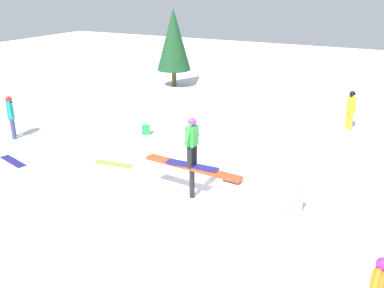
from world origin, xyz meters
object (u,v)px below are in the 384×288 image
(bystander_teal, at_px, (11,115))
(loose_snowboard_lime, at_px, (114,164))
(rail_feature, at_px, (192,171))
(backpack_on_snow, at_px, (146,130))
(pine_tree_near, at_px, (174,40))
(loose_snowboard_navy, at_px, (13,161))
(bystander_yellow, at_px, (351,108))
(main_rider_on_rail, at_px, (192,143))

(bystander_teal, xyz_separation_m, loose_snowboard_lime, (-4.68, 0.32, -0.86))
(loose_snowboard_lime, bearing_deg, rail_feature, -21.28)
(bystander_teal, relative_size, loose_snowboard_lime, 1.22)
(backpack_on_snow, bearing_deg, loose_snowboard_lime, 69.54)
(rail_feature, relative_size, pine_tree_near, 0.69)
(loose_snowboard_lime, xyz_separation_m, loose_snowboard_navy, (2.95, 1.27, 0.00))
(rail_feature, relative_size, loose_snowboard_lime, 2.19)
(bystander_yellow, xyz_separation_m, bystander_teal, (10.58, 6.62, 0.04))
(bystander_teal, bearing_deg, pine_tree_near, -53.50)
(rail_feature, distance_m, loose_snowboard_navy, 6.15)
(main_rider_on_rail, distance_m, bystander_yellow, 8.24)
(rail_feature, relative_size, loose_snowboard_navy, 2.23)
(loose_snowboard_lime, bearing_deg, bystander_teal, 169.02)
(loose_snowboard_lime, height_order, pine_tree_near, pine_tree_near)
(main_rider_on_rail, relative_size, loose_snowboard_navy, 1.14)
(rail_feature, distance_m, backpack_on_snow, 5.28)
(rail_feature, height_order, bystander_teal, bystander_teal)
(main_rider_on_rail, distance_m, backpack_on_snow, 5.42)
(bystander_yellow, xyz_separation_m, pine_tree_near, (9.46, -3.14, 1.63))
(backpack_on_snow, bearing_deg, main_rider_on_rail, 102.82)
(loose_snowboard_lime, bearing_deg, backpack_on_snow, 95.87)
(main_rider_on_rail, xyz_separation_m, bystander_yellow, (-2.77, -7.73, -0.70))
(bystander_yellow, height_order, loose_snowboard_navy, bystander_yellow)
(backpack_on_snow, bearing_deg, loose_snowboard_navy, 27.30)
(rail_feature, bearing_deg, loose_snowboard_navy, 9.46)
(bystander_yellow, distance_m, pine_tree_near, 10.10)
(loose_snowboard_lime, xyz_separation_m, pine_tree_near, (3.56, -10.08, 2.45))
(loose_snowboard_lime, relative_size, loose_snowboard_navy, 1.02)
(rail_feature, xyz_separation_m, loose_snowboard_lime, (3.14, -0.79, -0.75))
(bystander_teal, bearing_deg, loose_snowboard_navy, -179.49)
(main_rider_on_rail, height_order, loose_snowboard_navy, main_rider_on_rail)
(loose_snowboard_lime, distance_m, pine_tree_near, 10.96)
(rail_feature, bearing_deg, pine_tree_near, -53.43)
(pine_tree_near, bearing_deg, loose_snowboard_navy, 93.04)
(main_rider_on_rail, height_order, bystander_yellow, main_rider_on_rail)
(rail_feature, height_order, loose_snowboard_lime, rail_feature)
(main_rider_on_rail, relative_size, loose_snowboard_lime, 1.12)
(loose_snowboard_navy, bearing_deg, loose_snowboard_lime, 38.95)
(bystander_yellow, xyz_separation_m, loose_snowboard_lime, (5.90, 6.94, -0.82))
(main_rider_on_rail, bearing_deg, loose_snowboard_lime, -15.33)
(rail_feature, xyz_separation_m, backpack_on_snow, (3.79, -3.62, -0.59))
(main_rider_on_rail, xyz_separation_m, pine_tree_near, (6.69, -10.87, 0.93))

